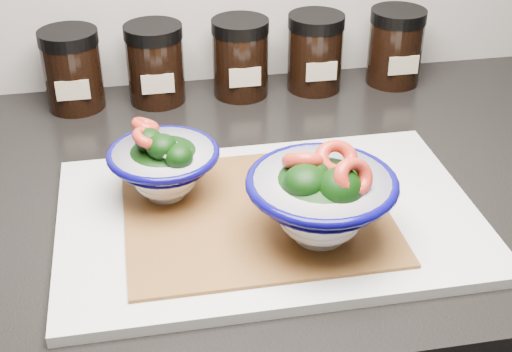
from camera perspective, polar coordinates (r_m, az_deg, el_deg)
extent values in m
cube|color=black|center=(0.87, 3.99, -0.99)|extent=(3.50, 0.60, 0.04)
cube|color=silver|center=(0.77, 1.03, -3.34)|extent=(0.45, 0.30, 0.01)
cube|color=#A36931|center=(0.77, 0.00, -2.92)|extent=(0.28, 0.24, 0.00)
cylinder|color=white|center=(0.80, -7.21, -1.15)|extent=(0.04, 0.04, 0.01)
ellipsoid|color=white|center=(0.79, -7.27, -0.34)|extent=(0.07, 0.07, 0.03)
torus|color=#080558|center=(0.77, -7.44, 1.79)|extent=(0.12, 0.12, 0.01)
torus|color=#080558|center=(0.78, -7.38, 0.99)|extent=(0.10, 0.10, 0.00)
ellipsoid|color=black|center=(0.78, -7.40, 1.22)|extent=(0.09, 0.09, 0.04)
ellipsoid|color=black|center=(0.75, -6.23, 1.54)|extent=(0.03, 0.03, 0.03)
cylinder|color=#477233|center=(0.75, -6.18, 0.82)|extent=(0.01, 0.01, 0.02)
ellipsoid|color=black|center=(0.75, -7.54, 2.32)|extent=(0.03, 0.03, 0.03)
cylinder|color=#477233|center=(0.76, -7.48, 1.56)|extent=(0.01, 0.01, 0.02)
ellipsoid|color=black|center=(0.77, -8.58, 2.86)|extent=(0.03, 0.03, 0.03)
cylinder|color=#477233|center=(0.77, -8.52, 2.18)|extent=(0.01, 0.01, 0.02)
ellipsoid|color=black|center=(0.76, -7.16, 1.28)|extent=(0.04, 0.04, 0.03)
cylinder|color=#477233|center=(0.77, -7.09, 0.44)|extent=(0.01, 0.01, 0.02)
torus|color=#ED3E2C|center=(0.76, -6.46, 1.83)|extent=(0.05, 0.05, 0.03)
torus|color=#ED3E2C|center=(0.76, -8.80, 3.00)|extent=(0.04, 0.04, 0.03)
torus|color=#ED3E2C|center=(0.78, -8.85, 4.00)|extent=(0.05, 0.04, 0.03)
cylinder|color=#CCBC8E|center=(0.75, -7.04, 1.68)|extent=(0.02, 0.02, 0.01)
cylinder|color=#CCBC8E|center=(0.77, -6.67, 2.31)|extent=(0.02, 0.02, 0.01)
cylinder|color=white|center=(0.73, 5.09, -4.41)|extent=(0.05, 0.05, 0.01)
ellipsoid|color=white|center=(0.72, 5.15, -3.35)|extent=(0.08, 0.08, 0.04)
torus|color=#080558|center=(0.70, 5.31, -0.55)|extent=(0.15, 0.15, 0.01)
torus|color=#080558|center=(0.71, 5.25, -1.60)|extent=(0.12, 0.12, 0.00)
ellipsoid|color=black|center=(0.70, 5.26, -1.31)|extent=(0.11, 0.11, 0.05)
ellipsoid|color=black|center=(0.68, 3.97, -0.53)|extent=(0.04, 0.04, 0.03)
cylinder|color=#477233|center=(0.69, 3.92, -1.59)|extent=(0.02, 0.01, 0.03)
ellipsoid|color=black|center=(0.68, 6.69, -1.19)|extent=(0.05, 0.05, 0.05)
cylinder|color=#477233|center=(0.69, 6.61, -2.29)|extent=(0.01, 0.02, 0.03)
ellipsoid|color=black|center=(0.70, 4.62, 0.21)|extent=(0.04, 0.04, 0.03)
cylinder|color=#477233|center=(0.71, 4.58, -0.73)|extent=(0.01, 0.01, 0.03)
torus|color=#ED3E2C|center=(0.67, 7.80, -0.10)|extent=(0.05, 0.05, 0.06)
torus|color=#ED3E2C|center=(0.71, 6.45, 1.42)|extent=(0.05, 0.05, 0.04)
torus|color=#ED3E2C|center=(0.70, 3.77, 1.18)|extent=(0.06, 0.06, 0.05)
cylinder|color=#CCBC8E|center=(0.71, 3.49, 0.88)|extent=(0.02, 0.02, 0.01)
cylinder|color=#CCBC8E|center=(0.68, 3.73, -0.55)|extent=(0.02, 0.02, 0.01)
cylinder|color=black|center=(1.03, -14.41, 7.79)|extent=(0.08, 0.08, 0.09)
cylinder|color=black|center=(1.01, -14.84, 10.70)|extent=(0.08, 0.08, 0.02)
cube|color=#C6B793|center=(1.00, -14.45, 6.65)|extent=(0.05, 0.00, 0.03)
cylinder|color=black|center=(1.03, -8.02, 8.42)|extent=(0.08, 0.08, 0.09)
cylinder|color=black|center=(1.01, -8.26, 11.37)|extent=(0.08, 0.08, 0.02)
cube|color=#C6B793|center=(1.00, -7.85, 7.31)|extent=(0.04, 0.00, 0.03)
cylinder|color=black|center=(1.04, -1.25, 8.99)|extent=(0.08, 0.08, 0.09)
cylinder|color=black|center=(1.02, -1.29, 11.91)|extent=(0.08, 0.08, 0.02)
cube|color=#C6B793|center=(1.01, -0.88, 7.90)|extent=(0.04, 0.00, 0.03)
cylinder|color=black|center=(1.06, 4.72, 9.38)|extent=(0.08, 0.08, 0.09)
cylinder|color=black|center=(1.04, 4.86, 12.25)|extent=(0.08, 0.08, 0.02)
cube|color=#C6B793|center=(1.03, 5.26, 8.32)|extent=(0.05, 0.00, 0.03)
cylinder|color=black|center=(1.10, 11.04, 9.68)|extent=(0.08, 0.08, 0.09)
cylinder|color=black|center=(1.08, 11.35, 12.46)|extent=(0.08, 0.08, 0.02)
cube|color=#C6B793|center=(1.07, 11.73, 8.66)|extent=(0.04, 0.00, 0.03)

